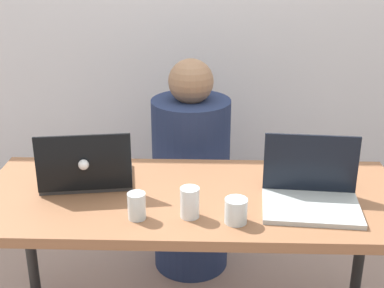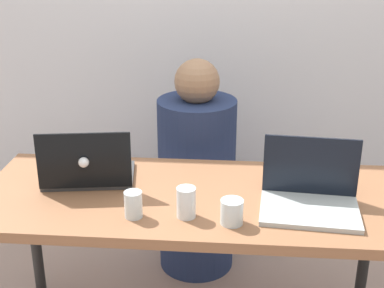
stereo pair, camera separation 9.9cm
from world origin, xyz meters
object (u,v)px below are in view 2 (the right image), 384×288
Objects in this scene: laptop_back_left at (88,171)px; water_glass_right at (232,213)px; water_glass_left at (133,206)px; laptop_front_right at (310,194)px; person_at_center at (197,179)px; water_glass_center at (186,204)px.

water_glass_right is (0.57, -0.27, -0.01)m from laptop_back_left.
water_glass_left is 1.09× the size of water_glass_right.
laptop_front_right is 0.95× the size of laptop_back_left.
water_glass_left is at bearing 78.29° from person_at_center.
laptop_back_left is (-0.85, 0.14, -0.00)m from laptop_front_right.
person_at_center is at bearing 128.55° from laptop_front_right.
person_at_center is 3.02× the size of laptop_front_right.
laptop_back_left is at bearing 131.78° from water_glass_left.
laptop_front_right reaches higher than water_glass_left.
person_at_center is 0.84m from water_glass_center.
water_glass_center is at bearing 168.32° from water_glass_right.
water_glass_right is (-0.28, -0.14, -0.01)m from laptop_front_right.
water_glass_right is (0.16, -0.03, -0.01)m from water_glass_center.
laptop_back_left is 0.48m from water_glass_center.
person_at_center is 2.86× the size of laptop_back_left.
laptop_back_left is 4.39× the size of water_glass_right.
water_glass_right is at bearing 145.80° from laptop_back_left.
person_at_center reaches higher than water_glass_center.
person_at_center is at bearing 102.49° from water_glass_right.
person_at_center reaches higher than water_glass_right.
water_glass_right is at bearing -149.13° from laptop_front_right.
water_glass_left is (-0.18, -0.02, -0.01)m from water_glass_center.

